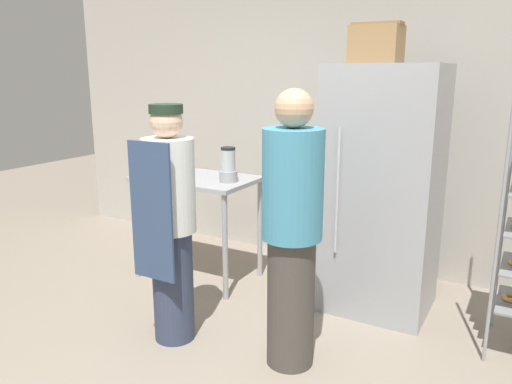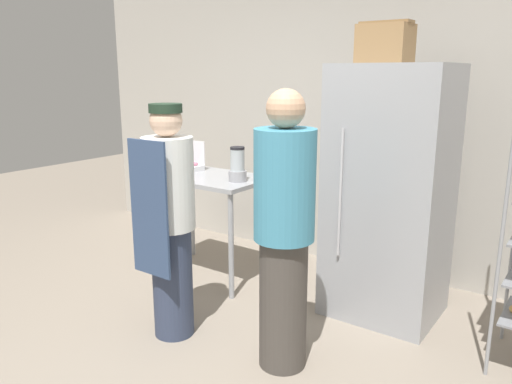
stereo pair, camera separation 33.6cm
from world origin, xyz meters
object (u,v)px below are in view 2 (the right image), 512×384
(blender_pitcher, at_px, (237,166))
(person_customer, at_px, (284,232))
(donut_box, at_px, (186,165))
(refrigerator, at_px, (389,194))
(cardboard_storage_box, at_px, (385,43))
(person_baker, at_px, (170,220))

(blender_pitcher, bearing_deg, person_customer, -39.88)
(donut_box, height_order, person_customer, person_customer)
(refrigerator, height_order, blender_pitcher, refrigerator)
(cardboard_storage_box, relative_size, person_baker, 0.22)
(refrigerator, relative_size, blender_pitcher, 6.48)
(blender_pitcher, distance_m, cardboard_storage_box, 1.46)
(blender_pitcher, distance_m, person_baker, 0.96)
(refrigerator, xyz_separation_m, donut_box, (-1.86, -0.15, 0.04))
(donut_box, distance_m, blender_pitcher, 0.68)
(refrigerator, xyz_separation_m, person_customer, (-0.24, -1.04, -0.05))
(cardboard_storage_box, bearing_deg, person_baker, -127.64)
(blender_pitcher, height_order, cardboard_storage_box, cardboard_storage_box)
(blender_pitcher, relative_size, person_customer, 0.17)
(blender_pitcher, distance_m, person_customer, 1.26)
(person_customer, bearing_deg, cardboard_storage_box, 83.64)
(cardboard_storage_box, height_order, person_customer, cardboard_storage_box)
(donut_box, bearing_deg, person_baker, -51.62)
(person_baker, distance_m, person_customer, 0.83)
(donut_box, distance_m, person_baker, 1.30)
(blender_pitcher, height_order, person_customer, person_customer)
(donut_box, xyz_separation_m, cardboard_storage_box, (1.75, 0.20, 1.02))
(blender_pitcher, bearing_deg, cardboard_storage_box, 15.38)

